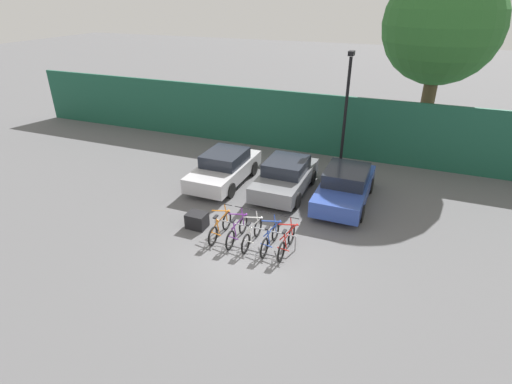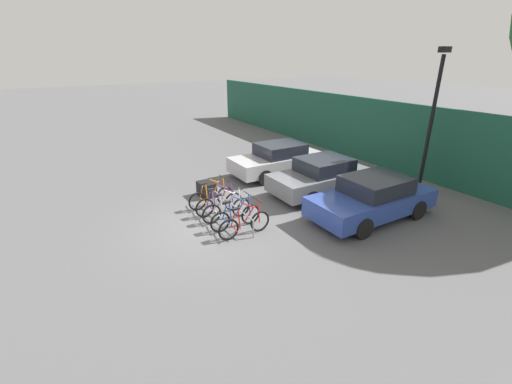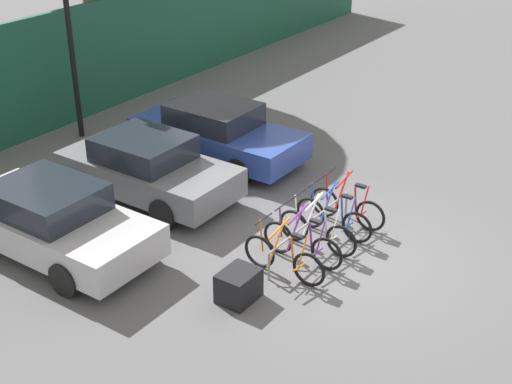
{
  "view_description": "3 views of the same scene",
  "coord_description": "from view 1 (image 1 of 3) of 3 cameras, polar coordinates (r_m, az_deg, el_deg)",
  "views": [
    {
      "loc": [
        4.19,
        -9.73,
        7.52
      ],
      "look_at": [
        -0.39,
        1.57,
        1.4
      ],
      "focal_mm": 28.0,
      "sensor_mm": 36.0,
      "label": 1
    },
    {
      "loc": [
        8.95,
        -3.77,
        4.98
      ],
      "look_at": [
        1.0,
        0.96,
        1.27
      ],
      "focal_mm": 24.0,
      "sensor_mm": 36.0,
      "label": 2
    },
    {
      "loc": [
        -10.45,
        -5.25,
        7.22
      ],
      "look_at": [
        -0.7,
        1.54,
        1.16
      ],
      "focal_mm": 50.0,
      "sensor_mm": 36.0,
      "label": 3
    }
  ],
  "objects": [
    {
      "name": "bicycle_red",
      "position": [
        12.88,
        4.38,
        -7.11
      ],
      "size": [
        0.68,
        1.71,
        1.05
      ],
      "rotation": [
        0.0,
        0.0,
        0.01
      ],
      "color": "black",
      "rests_on": "ground"
    },
    {
      "name": "bicycle_white",
      "position": [
        13.22,
        -0.58,
        -6.04
      ],
      "size": [
        0.68,
        1.71,
        1.05
      ],
      "rotation": [
        0.0,
        0.0,
        -0.03
      ],
      "color": "black",
      "rests_on": "ground"
    },
    {
      "name": "lamp_post",
      "position": [
        19.02,
        12.78,
        12.21
      ],
      "size": [
        0.24,
        0.44,
        5.26
      ],
      "color": "black",
      "rests_on": "ground"
    },
    {
      "name": "bicycle_purple",
      "position": [
        13.41,
        -2.75,
        -5.56
      ],
      "size": [
        0.68,
        1.71,
        1.05
      ],
      "rotation": [
        0.0,
        0.0,
        -0.05
      ],
      "color": "black",
      "rests_on": "ground"
    },
    {
      "name": "car_blue",
      "position": [
        16.07,
        12.61,
        0.83
      ],
      "size": [
        1.91,
        4.28,
        1.4
      ],
      "color": "#2D479E",
      "rests_on": "ground"
    },
    {
      "name": "bicycle_blue",
      "position": [
        13.02,
        2.02,
        -6.61
      ],
      "size": [
        0.68,
        1.71,
        1.05
      ],
      "rotation": [
        0.0,
        0.0,
        0.05
      ],
      "color": "black",
      "rests_on": "ground"
    },
    {
      "name": "bike_rack",
      "position": [
        13.28,
        -0.29,
        -5.38
      ],
      "size": [
        2.92,
        0.04,
        0.57
      ],
      "color": "gray",
      "rests_on": "ground"
    },
    {
      "name": "bicycle_orange",
      "position": [
        13.65,
        -5.16,
        -5.01
      ],
      "size": [
        0.68,
        1.71,
        1.05
      ],
      "rotation": [
        0.0,
        0.0,
        0.05
      ],
      "color": "black",
      "rests_on": "ground"
    },
    {
      "name": "hoarding_wall",
      "position": [
        20.57,
        9.5,
        9.4
      ],
      "size": [
        36.0,
        0.16,
        3.08
      ],
      "primitive_type": "cube",
      "color": "#19513D",
      "rests_on": "ground"
    },
    {
      "name": "car_grey",
      "position": [
        16.56,
        4.25,
        2.24
      ],
      "size": [
        1.91,
        4.0,
        1.4
      ],
      "color": "slate",
      "rests_on": "ground"
    },
    {
      "name": "car_silver",
      "position": [
        17.41,
        -4.51,
        3.49
      ],
      "size": [
        1.91,
        4.2,
        1.4
      ],
      "color": "#B7B7BC",
      "rests_on": "ground"
    },
    {
      "name": "ground_plane",
      "position": [
        12.99,
        -1.01,
        -8.71
      ],
      "size": [
        120.0,
        120.0,
        0.0
      ],
      "primitive_type": "plane",
      "color": "#59595B"
    },
    {
      "name": "tree_behind_hoarding",
      "position": [
        21.07,
        25.07,
        20.73
      ],
      "size": [
        5.28,
        5.28,
        8.86
      ],
      "color": "brown",
      "rests_on": "ground"
    },
    {
      "name": "cargo_crate",
      "position": [
        14.33,
        -8.43,
        -4.03
      ],
      "size": [
        0.7,
        0.56,
        0.55
      ],
      "primitive_type": "cube",
      "color": "black",
      "rests_on": "ground"
    }
  ]
}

